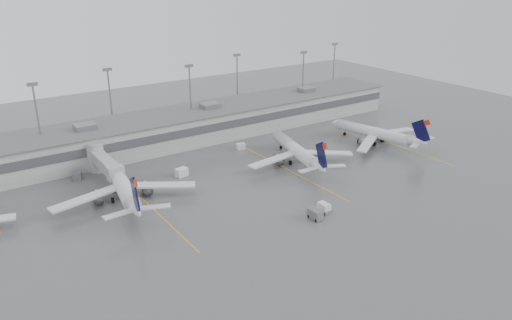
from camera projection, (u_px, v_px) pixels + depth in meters
ground at (295, 234)px, 90.86m from camera, size 260.00×260.00×0.00m
terminal at (162, 130)px, 134.04m from camera, size 152.00×17.00×9.45m
light_masts at (151, 98)px, 135.62m from camera, size 142.40×8.00×20.60m
jet_bridge_right at (101, 161)px, 114.01m from camera, size 4.00×17.20×7.00m
stand_markings at (227, 188)px, 109.36m from camera, size 105.25×40.00×0.01m
jet_mid_left at (122, 185)px, 102.90m from camera, size 29.54×33.36×10.85m
jet_mid_right at (298, 151)px, 122.28m from camera, size 26.68×30.28×9.98m
jet_far_right at (377, 133)px, 135.64m from camera, size 26.34×29.84×9.78m
baggage_tug at (324, 209)px, 98.56m from camera, size 2.03×3.06×1.94m
baggage_cart at (315, 214)px, 95.87m from camera, size 1.80×3.03×1.92m
gse_uld_b at (182, 172)px, 115.40m from camera, size 3.01×2.30×1.92m
gse_uld_c at (241, 146)px, 132.22m from camera, size 2.52×1.93×1.60m
gse_loader at (77, 175)px, 113.69m from camera, size 2.71×3.38×1.84m
cone_a at (0, 232)px, 90.73m from camera, size 0.46×0.46×0.73m
cone_b at (119, 186)px, 109.99m from camera, size 0.37×0.37×0.60m
cone_c at (280, 152)px, 129.16m from camera, size 0.48×0.48×0.76m
cone_d at (347, 134)px, 143.16m from camera, size 0.44×0.44×0.71m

